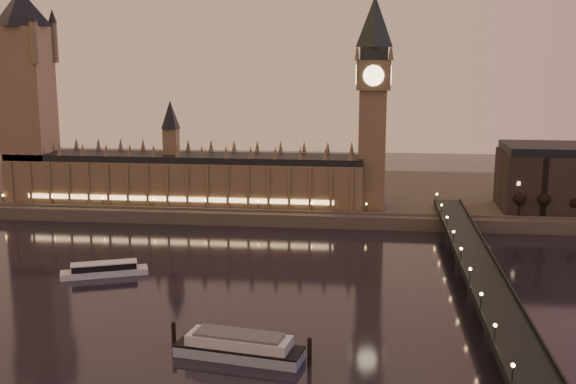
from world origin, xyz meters
The scene contains 11 objects.
ground centered at (0.00, 0.00, 0.00)m, with size 700.00×700.00×0.00m, color black.
far_embankment centered at (30.00, 165.00, 3.00)m, with size 560.00×130.00×6.00m, color #423D35.
palace_of_westminster centered at (-40.12, 120.99, 21.71)m, with size 180.00×26.62×52.00m.
victoria_tower centered at (-120.00, 121.00, 65.79)m, with size 31.68×31.68×118.00m.
big_ben centered at (53.99, 120.99, 63.95)m, with size 17.68×17.68×104.00m.
westminster_bridge centered at (91.61, 0.00, 5.52)m, with size 13.20×260.00×15.30m.
bare_tree_0 centered at (122.78, 109.00, 13.91)m, with size 5.23×5.23×10.63m.
bare_tree_1 centered at (135.64, 109.00, 13.91)m, with size 5.23×5.23×10.63m.
bare_tree_2 centered at (148.50, 109.00, 13.91)m, with size 5.23×5.23×10.63m.
cruise_boat_a centered at (-45.32, 20.87, 2.25)m, with size 32.17×18.06×5.10m.
moored_barge centered at (17.86, -44.82, 3.20)m, with size 40.74×16.02×7.58m.
Camera 1 is at (52.09, -229.10, 85.22)m, focal length 45.00 mm.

